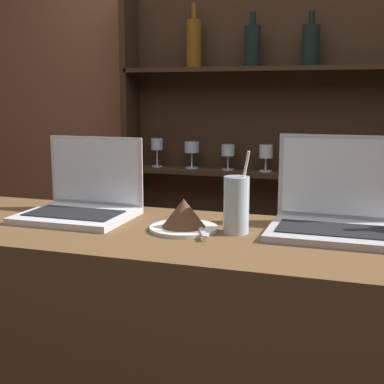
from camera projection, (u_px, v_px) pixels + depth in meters
The scene contains 6 objects.
back_wall at pixel (280, 107), 2.53m from camera, with size 7.00×0.06×2.70m.
back_shelf at pixel (266, 182), 2.53m from camera, with size 1.38×0.18×1.90m.
laptop_near at pixel (83, 200), 1.54m from camera, with size 0.30×0.25×0.22m.
laptop_far at pixel (334, 212), 1.36m from camera, with size 0.31×0.25×0.24m.
cake_plate at pixel (184, 217), 1.37m from camera, with size 0.18×0.18×0.08m.
water_glass at pixel (236, 205), 1.34m from camera, with size 0.07×0.07×0.21m.
Camera 1 is at (0.40, -1.00, 1.41)m, focal length 50.00 mm.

